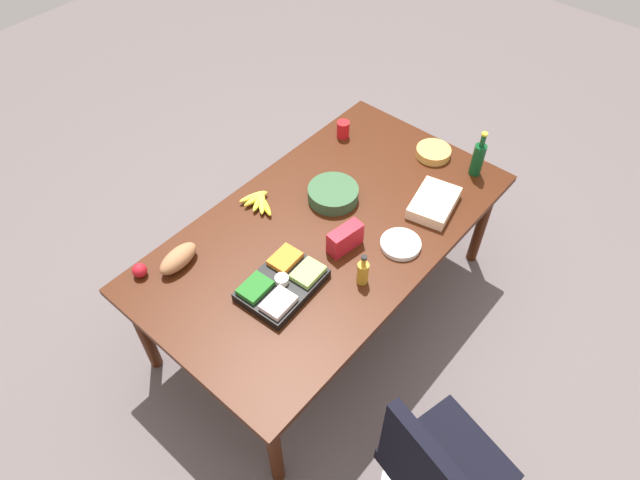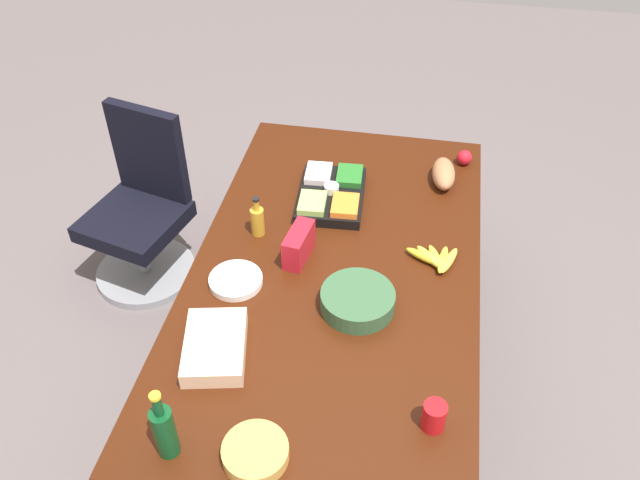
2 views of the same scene
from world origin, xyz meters
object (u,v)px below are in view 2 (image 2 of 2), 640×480
at_px(veggie_tray, 331,194).
at_px(red_solo_cup, 434,416).
at_px(wine_bottle, 164,430).
at_px(bread_loaf, 444,174).
at_px(dressing_bottle, 257,220).
at_px(office_chair, 142,220).
at_px(salad_bowl, 358,300).
at_px(banana_bunch, 436,259).
at_px(chip_bag_red, 299,245).
at_px(conference_table, 335,280).
at_px(chip_bowl, 255,453).
at_px(paper_plate_stack, 236,280).
at_px(sheet_cake, 215,347).
at_px(apple_red, 464,158).

distance_m(veggie_tray, red_solo_cup, 1.27).
relative_size(wine_bottle, red_solo_cup, 2.73).
bearing_deg(bread_loaf, dressing_bottle, 124.21).
xyz_separation_m(office_chair, salad_bowl, (-0.79, -1.29, 0.43)).
xyz_separation_m(veggie_tray, banana_bunch, (-0.35, -0.51, -0.01)).
bearing_deg(chip_bag_red, conference_table, -105.06).
distance_m(office_chair, red_solo_cup, 2.10).
bearing_deg(chip_bowl, office_chair, 35.51).
xyz_separation_m(red_solo_cup, chip_bag_red, (0.73, 0.61, 0.01)).
height_order(paper_plate_stack, bread_loaf, bread_loaf).
xyz_separation_m(conference_table, red_solo_cup, (-0.69, -0.44, 0.12)).
distance_m(office_chair, paper_plate_stack, 1.15).
xyz_separation_m(paper_plate_stack, sheet_cake, (-0.36, -0.03, 0.02)).
xyz_separation_m(bread_loaf, apple_red, (0.18, -0.10, -0.01)).
xyz_separation_m(conference_table, chip_bag_red, (0.04, 0.16, 0.14)).
distance_m(red_solo_cup, salad_bowl, 0.58).
height_order(wine_bottle, chip_bowl, wine_bottle).
xyz_separation_m(office_chair, banana_bunch, (-0.47, -1.58, 0.42)).
distance_m(wine_bottle, chip_bag_red, 1.00).
relative_size(office_chair, paper_plate_stack, 4.47).
height_order(wine_bottle, banana_bunch, wine_bottle).
bearing_deg(paper_plate_stack, salad_bowl, -94.82).
bearing_deg(salad_bowl, red_solo_cup, -146.46).
bearing_deg(sheet_cake, veggie_tray, -14.96).
xyz_separation_m(apple_red, dressing_bottle, (-0.71, 0.89, 0.04)).
relative_size(paper_plate_stack, chip_bowl, 1.02).
distance_m(veggie_tray, chip_bowl, 1.37).
height_order(conference_table, red_solo_cup, red_solo_cup).
xyz_separation_m(paper_plate_stack, banana_bunch, (0.27, -0.80, 0.01)).
bearing_deg(chip_bowl, wine_bottle, 95.56).
relative_size(wine_bottle, banana_bunch, 1.27).
bearing_deg(paper_plate_stack, chip_bag_red, -47.65).
xyz_separation_m(bread_loaf, salad_bowl, (-0.90, 0.29, -0.01)).
height_order(red_solo_cup, salad_bowl, red_solo_cup).
height_order(conference_table, salad_bowl, salad_bowl).
xyz_separation_m(conference_table, apple_red, (0.88, -0.51, 0.10)).
relative_size(office_chair, sheet_cake, 3.07).
bearing_deg(veggie_tray, chip_bowl, 179.61).
relative_size(wine_bottle, chip_bag_red, 1.50).
relative_size(paper_plate_stack, sheet_cake, 0.69).
bearing_deg(chip_bowl, dressing_bottle, 14.13).
xyz_separation_m(conference_table, office_chair, (0.59, 1.17, -0.33)).
distance_m(paper_plate_stack, wine_bottle, 0.78).
height_order(conference_table, office_chair, office_chair).
distance_m(bread_loaf, sheet_cake, 1.45).
height_order(banana_bunch, salad_bowl, salad_bowl).
bearing_deg(chip_bag_red, paper_plate_stack, 132.35).
relative_size(office_chair, salad_bowl, 3.35).
bearing_deg(dressing_bottle, bread_loaf, -55.79).
xyz_separation_m(apple_red, chip_bag_red, (-0.83, 0.68, 0.03)).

